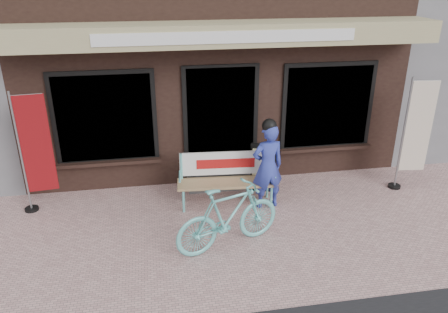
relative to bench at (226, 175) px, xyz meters
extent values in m
plane|color=#CA9D9A|center=(0.05, -1.15, -0.52)|extent=(70.00, 70.00, 0.00)
cube|color=black|center=(0.05, 3.85, 1.28)|extent=(7.00, 6.00, 3.60)
cube|color=tan|center=(0.05, 0.50, 2.23)|extent=(7.00, 0.80, 0.35)
cube|color=white|center=(0.05, 0.09, 2.23)|extent=(4.00, 0.02, 0.18)
cube|color=black|center=(0.05, 0.83, 0.58)|extent=(1.20, 0.06, 2.10)
cube|color=black|center=(0.05, 0.82, 0.58)|extent=(1.35, 0.04, 2.20)
cube|color=black|center=(-1.95, 0.83, 0.83)|extent=(1.60, 0.06, 1.50)
cube|color=black|center=(2.05, 0.83, 0.83)|extent=(1.60, 0.06, 1.50)
cube|color=black|center=(-1.95, 0.82, 0.83)|extent=(1.75, 0.04, 1.65)
cube|color=black|center=(2.05, 0.82, 0.83)|extent=(1.75, 0.04, 1.65)
cube|color=black|center=(-1.95, 0.77, 0.03)|extent=(1.80, 0.18, 0.06)
cube|color=black|center=(2.05, 0.77, 0.03)|extent=(1.80, 0.18, 0.06)
cube|color=#59595B|center=(0.05, 0.60, -0.45)|extent=(1.30, 0.45, 0.15)
cylinder|color=#66C8C6|center=(-0.75, -0.21, -0.33)|extent=(0.04, 0.04, 0.38)
cylinder|color=#66C8C6|center=(-0.72, 0.15, -0.33)|extent=(0.04, 0.04, 0.38)
cylinder|color=#66C8C6|center=(0.70, -0.32, -0.33)|extent=(0.04, 0.04, 0.38)
cylinder|color=#66C8C6|center=(0.73, 0.04, -0.33)|extent=(0.04, 0.04, 0.38)
cube|color=tan|center=(-0.01, -0.09, -0.11)|extent=(1.66, 0.53, 0.05)
cylinder|color=#66C8C6|center=(-0.74, 0.15, 0.12)|extent=(0.04, 0.04, 0.50)
cylinder|color=#66C8C6|center=(0.75, 0.04, 0.12)|extent=(0.04, 0.04, 0.50)
cube|color=white|center=(0.01, 0.11, 0.16)|extent=(1.54, 0.15, 0.41)
cube|color=#B21414|center=(0.01, 0.09, 0.16)|extent=(0.98, 0.08, 0.16)
cylinder|color=#66C8C6|center=(-0.78, -0.03, 0.04)|extent=(0.07, 0.40, 0.04)
cylinder|color=#66C8C6|center=(0.76, -0.14, 0.04)|extent=(0.07, 0.40, 0.04)
imported|color=#303DA5|center=(0.64, -0.24, 0.21)|extent=(0.57, 0.42, 1.45)
sphere|color=black|center=(0.64, -0.24, 0.91)|extent=(0.26, 0.26, 0.23)
imported|color=#66C8C6|center=(-0.19, -1.28, -0.03)|extent=(1.68, 0.96, 0.98)
cylinder|color=gray|center=(-3.24, 0.27, 0.49)|extent=(0.04, 0.04, 2.03)
cylinder|color=gray|center=(-3.01, 0.29, 1.43)|extent=(0.46, 0.07, 0.02)
cube|color=maroon|center=(-2.99, 0.29, 0.63)|extent=(0.46, 0.08, 1.61)
cylinder|color=black|center=(-3.24, 0.27, -0.50)|extent=(0.24, 0.24, 0.05)
cylinder|color=gray|center=(3.14, 0.01, 0.51)|extent=(0.04, 0.04, 2.05)
cylinder|color=gray|center=(3.37, -0.01, 1.46)|extent=(0.47, 0.07, 0.02)
cube|color=beige|center=(3.39, -0.01, 0.65)|extent=(0.47, 0.08, 1.63)
cylinder|color=black|center=(3.14, 0.01, -0.50)|extent=(0.25, 0.25, 0.05)
cube|color=black|center=(0.72, 0.31, -0.07)|extent=(0.46, 0.19, 0.90)
cube|color=beige|center=(0.70, 0.26, 0.03)|extent=(0.37, 0.12, 0.55)
camera|label=1|loc=(-1.15, -6.49, 3.18)|focal=35.00mm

